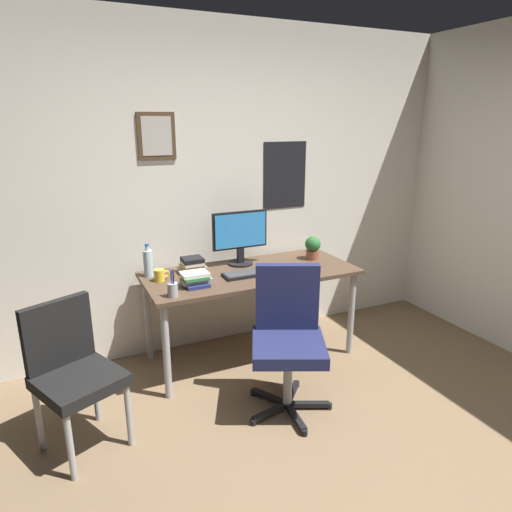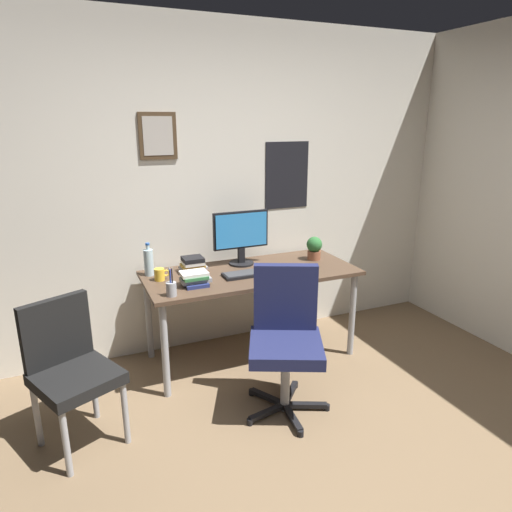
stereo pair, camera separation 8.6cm
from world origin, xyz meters
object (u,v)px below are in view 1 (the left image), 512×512
at_px(monitor, 240,236).
at_px(computer_mouse, 287,268).
at_px(keyboard, 251,273).
at_px(book_stack_left, 196,279).
at_px(coffee_mug_near, 160,275).
at_px(pen_cup, 173,289).
at_px(side_chair, 72,367).
at_px(potted_plant, 313,247).
at_px(office_chair, 288,332).
at_px(water_bottle, 148,263).
at_px(book_stack_right, 193,265).

relative_size(monitor, computer_mouse, 4.18).
height_order(keyboard, book_stack_left, book_stack_left).
distance_m(coffee_mug_near, pen_cup, 0.34).
relative_size(side_chair, coffee_mug_near, 7.72).
distance_m(pen_cup, book_stack_left, 0.24).
distance_m(potted_plant, book_stack_left, 1.11).
height_order(keyboard, potted_plant, potted_plant).
xyz_separation_m(office_chair, keyboard, (0.01, 0.61, 0.21)).
bearing_deg(side_chair, water_bottle, 50.59).
distance_m(office_chair, coffee_mug_near, 1.03).
xyz_separation_m(computer_mouse, potted_plant, (0.34, 0.17, 0.09)).
bearing_deg(coffee_mug_near, potted_plant, 0.34).
height_order(monitor, keyboard, monitor).
xyz_separation_m(side_chair, pen_cup, (0.67, 0.26, 0.28)).
xyz_separation_m(monitor, book_stack_left, (-0.48, -0.34, -0.19)).
relative_size(monitor, pen_cup, 2.30).
xyz_separation_m(pen_cup, book_stack_left, (0.20, 0.13, -0.00)).
bearing_deg(office_chair, pen_cup, 146.51).
bearing_deg(computer_mouse, office_chair, -117.34).
relative_size(coffee_mug_near, pen_cup, 0.57).
distance_m(keyboard, pen_cup, 0.68).
distance_m(monitor, pen_cup, 0.85).
bearing_deg(office_chair, side_chair, 172.91).
distance_m(side_chair, water_bottle, 1.02).
distance_m(office_chair, potted_plant, 1.05).
relative_size(office_chair, side_chair, 1.09).
bearing_deg(book_stack_right, book_stack_left, -102.93).
bearing_deg(side_chair, book_stack_left, 24.33).
relative_size(side_chair, potted_plant, 4.49).
bearing_deg(office_chair, book_stack_left, 128.40).
bearing_deg(monitor, keyboard, -96.18).
height_order(office_chair, potted_plant, office_chair).
distance_m(monitor, coffee_mug_near, 0.73).
bearing_deg(keyboard, monitor, 83.82).
relative_size(book_stack_left, book_stack_right, 1.02).
distance_m(monitor, book_stack_left, 0.62).
distance_m(keyboard, computer_mouse, 0.30).
relative_size(office_chair, book_stack_right, 4.56).
bearing_deg(computer_mouse, monitor, 132.90).
bearing_deg(side_chair, computer_mouse, 15.25).
xyz_separation_m(keyboard, pen_cup, (-0.65, -0.19, 0.04)).
bearing_deg(coffee_mug_near, water_bottle, 109.64).
relative_size(coffee_mug_near, potted_plant, 0.58).
height_order(monitor, book_stack_left, monitor).
relative_size(computer_mouse, pen_cup, 0.55).
height_order(office_chair, side_chair, office_chair).
relative_size(keyboard, pen_cup, 2.15).
bearing_deg(side_chair, office_chair, -7.09).
relative_size(keyboard, book_stack_left, 2.03).
height_order(monitor, pen_cup, monitor).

